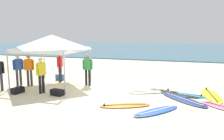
{
  "coord_description": "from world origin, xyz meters",
  "views": [
    {
      "loc": [
        3.5,
        -10.02,
        2.92
      ],
      "look_at": [
        0.17,
        0.85,
        1.0
      ],
      "focal_mm": 36.65,
      "sensor_mm": 36.0,
      "label": 1
    }
  ],
  "objects_px": {
    "surfboard_white": "(151,92)",
    "cooler_box": "(60,77)",
    "surfboard_navy": "(183,99)",
    "gear_bag_by_pole": "(57,92)",
    "surfboard_cyan": "(180,94)",
    "person_orange": "(29,68)",
    "surfboard_orange": "(125,105)",
    "gear_bag_near_tent": "(18,90)",
    "person_yellow": "(41,73)",
    "person_red": "(60,65)",
    "canopy_tent": "(52,42)",
    "surfboard_black": "(173,93)",
    "person_blue": "(18,68)",
    "person_green": "(88,68)",
    "surfboard_yellow": "(211,95)",
    "surfboard_blue": "(156,111)"
  },
  "relations": [
    {
      "from": "surfboard_white",
      "to": "cooler_box",
      "type": "xyz_separation_m",
      "value": [
        -5.68,
        1.29,
        0.16
      ]
    },
    {
      "from": "surfboard_navy",
      "to": "gear_bag_by_pole",
      "type": "height_order",
      "value": "gear_bag_by_pole"
    },
    {
      "from": "surfboard_cyan",
      "to": "person_orange",
      "type": "height_order",
      "value": "person_orange"
    },
    {
      "from": "surfboard_orange",
      "to": "gear_bag_near_tent",
      "type": "distance_m",
      "value": 5.39
    },
    {
      "from": "surfboard_navy",
      "to": "person_orange",
      "type": "height_order",
      "value": "person_orange"
    },
    {
      "from": "person_yellow",
      "to": "person_red",
      "type": "bearing_deg",
      "value": 99.59
    },
    {
      "from": "canopy_tent",
      "to": "person_yellow",
      "type": "xyz_separation_m",
      "value": [
        0.36,
        -1.63,
        -1.4
      ]
    },
    {
      "from": "surfboard_navy",
      "to": "cooler_box",
      "type": "height_order",
      "value": "cooler_box"
    },
    {
      "from": "canopy_tent",
      "to": "gear_bag_near_tent",
      "type": "distance_m",
      "value": 3.09
    },
    {
      "from": "surfboard_black",
      "to": "person_blue",
      "type": "bearing_deg",
      "value": -174.47
    },
    {
      "from": "surfboard_orange",
      "to": "surfboard_cyan",
      "type": "distance_m",
      "value": 3.18
    },
    {
      "from": "person_blue",
      "to": "cooler_box",
      "type": "relative_size",
      "value": 3.42
    },
    {
      "from": "gear_bag_near_tent",
      "to": "cooler_box",
      "type": "height_order",
      "value": "cooler_box"
    },
    {
      "from": "surfboard_white",
      "to": "surfboard_cyan",
      "type": "distance_m",
      "value": 1.38
    },
    {
      "from": "canopy_tent",
      "to": "gear_bag_by_pole",
      "type": "distance_m",
      "value": 3.13
    },
    {
      "from": "surfboard_navy",
      "to": "person_blue",
      "type": "xyz_separation_m",
      "value": [
        -8.55,
        0.17,
        0.95
      ]
    },
    {
      "from": "surfboard_orange",
      "to": "person_orange",
      "type": "xyz_separation_m",
      "value": [
        -5.72,
        1.8,
        0.95
      ]
    },
    {
      "from": "person_green",
      "to": "person_red",
      "type": "bearing_deg",
      "value": 168.1
    },
    {
      "from": "surfboard_black",
      "to": "person_green",
      "type": "bearing_deg",
      "value": 175.42
    },
    {
      "from": "surfboard_orange",
      "to": "cooler_box",
      "type": "distance_m",
      "value": 6.21
    },
    {
      "from": "person_green",
      "to": "person_blue",
      "type": "height_order",
      "value": "same"
    },
    {
      "from": "gear_bag_by_pole",
      "to": "surfboard_white",
      "type": "bearing_deg",
      "value": 23.95
    },
    {
      "from": "person_red",
      "to": "surfboard_navy",
      "type": "bearing_deg",
      "value": -14.0
    },
    {
      "from": "person_red",
      "to": "person_yellow",
      "type": "xyz_separation_m",
      "value": [
        0.42,
        -2.5,
        0.0
      ]
    },
    {
      "from": "surfboard_orange",
      "to": "person_blue",
      "type": "height_order",
      "value": "person_blue"
    },
    {
      "from": "canopy_tent",
      "to": "cooler_box",
      "type": "distance_m",
      "value": 2.59
    },
    {
      "from": "surfboard_navy",
      "to": "person_orange",
      "type": "relative_size",
      "value": 1.34
    },
    {
      "from": "surfboard_yellow",
      "to": "person_green",
      "type": "xyz_separation_m",
      "value": [
        -6.22,
        0.3,
        0.95
      ]
    },
    {
      "from": "person_blue",
      "to": "gear_bag_by_pole",
      "type": "distance_m",
      "value": 3.27
    },
    {
      "from": "surfboard_orange",
      "to": "surfboard_navy",
      "type": "bearing_deg",
      "value": 34.51
    },
    {
      "from": "surfboard_orange",
      "to": "person_green",
      "type": "distance_m",
      "value": 4.09
    },
    {
      "from": "surfboard_navy",
      "to": "gear_bag_by_pole",
      "type": "relative_size",
      "value": 3.82
    },
    {
      "from": "surfboard_black",
      "to": "person_red",
      "type": "height_order",
      "value": "person_red"
    },
    {
      "from": "surfboard_cyan",
      "to": "person_red",
      "type": "xyz_separation_m",
      "value": [
        -6.79,
        0.85,
        0.95
      ]
    },
    {
      "from": "canopy_tent",
      "to": "person_orange",
      "type": "relative_size",
      "value": 1.91
    },
    {
      "from": "canopy_tent",
      "to": "surfboard_navy",
      "type": "relative_size",
      "value": 1.43
    },
    {
      "from": "person_red",
      "to": "person_green",
      "type": "height_order",
      "value": "same"
    },
    {
      "from": "surfboard_orange",
      "to": "cooler_box",
      "type": "bearing_deg",
      "value": 143.23
    },
    {
      "from": "gear_bag_near_tent",
      "to": "surfboard_blue",
      "type": "bearing_deg",
      "value": -5.86
    },
    {
      "from": "gear_bag_near_tent",
      "to": "cooler_box",
      "type": "relative_size",
      "value": 1.2
    },
    {
      "from": "surfboard_yellow",
      "to": "person_green",
      "type": "relative_size",
      "value": 1.56
    },
    {
      "from": "surfboard_blue",
      "to": "person_orange",
      "type": "relative_size",
      "value": 1.17
    },
    {
      "from": "person_yellow",
      "to": "surfboard_navy",
      "type": "bearing_deg",
      "value": 6.77
    },
    {
      "from": "canopy_tent",
      "to": "person_orange",
      "type": "xyz_separation_m",
      "value": [
        -1.08,
        -0.59,
        -1.4
      ]
    },
    {
      "from": "person_green",
      "to": "gear_bag_by_pole",
      "type": "bearing_deg",
      "value": -104.86
    },
    {
      "from": "surfboard_black",
      "to": "person_yellow",
      "type": "relative_size",
      "value": 1.49
    },
    {
      "from": "person_green",
      "to": "person_blue",
      "type": "bearing_deg",
      "value": -162.09
    },
    {
      "from": "person_red",
      "to": "cooler_box",
      "type": "relative_size",
      "value": 3.42
    },
    {
      "from": "surfboard_cyan",
      "to": "gear_bag_near_tent",
      "type": "relative_size",
      "value": 3.9
    },
    {
      "from": "surfboard_orange",
      "to": "surfboard_black",
      "type": "bearing_deg",
      "value": 54.65
    }
  ]
}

